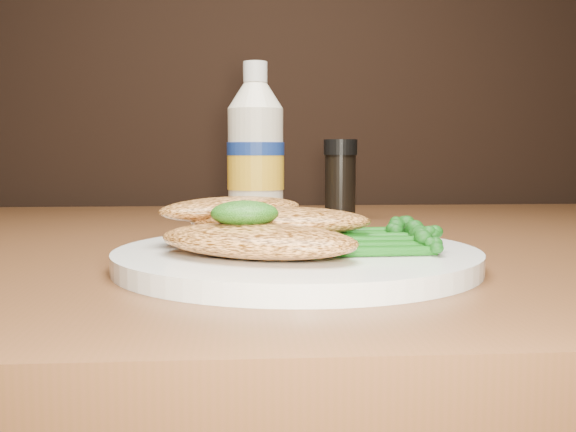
{
  "coord_description": "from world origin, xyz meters",
  "views": [
    {
      "loc": [
        -0.04,
        0.37,
        0.84
      ],
      "look_at": [
        -0.0,
        0.87,
        0.79
      ],
      "focal_mm": 42.74,
      "sensor_mm": 36.0,
      "label": 1
    }
  ],
  "objects": [
    {
      "name": "chicken_front",
      "position": [
        -0.02,
        0.84,
        0.78
      ],
      "size": [
        0.17,
        0.14,
        0.02
      ],
      "primitive_type": "ellipsoid",
      "rotation": [
        0.0,
        0.0,
        -0.5
      ],
      "color": "#EC964B",
      "rests_on": "plate"
    },
    {
      "name": "mayo_bottle",
      "position": [
        -0.02,
        1.18,
        0.85
      ],
      "size": [
        0.08,
        0.08,
        0.19
      ],
      "primitive_type": null,
      "rotation": [
        0.0,
        0.0,
        0.25
      ],
      "color": "#EDE2C9",
      "rests_on": "dining_table"
    },
    {
      "name": "pesto_front",
      "position": [
        -0.03,
        0.85,
        0.79
      ],
      "size": [
        0.05,
        0.05,
        0.02
      ],
      "primitive_type": "ellipsoid",
      "rotation": [
        0.0,
        0.0,
        -0.12
      ],
      "color": "black",
      "rests_on": "chicken_front"
    },
    {
      "name": "pepper_grinder",
      "position": [
        0.09,
        1.21,
        0.8
      ],
      "size": [
        0.05,
        0.05,
        0.1
      ],
      "primitive_type": null,
      "rotation": [
        0.0,
        0.0,
        0.23
      ],
      "color": "black",
      "rests_on": "dining_table"
    },
    {
      "name": "chicken_mid",
      "position": [
        -0.01,
        0.89,
        0.78
      ],
      "size": [
        0.15,
        0.09,
        0.02
      ],
      "primitive_type": "ellipsoid",
      "rotation": [
        0.0,
        0.0,
        -0.18
      ],
      "color": "#EC964B",
      "rests_on": "plate"
    },
    {
      "name": "plate",
      "position": [
        0.01,
        0.87,
        0.76
      ],
      "size": [
        0.27,
        0.27,
        0.01
      ],
      "primitive_type": "cylinder",
      "color": "white",
      "rests_on": "dining_table"
    },
    {
      "name": "chicken_back",
      "position": [
        -0.04,
        0.92,
        0.79
      ],
      "size": [
        0.14,
        0.12,
        0.02
      ],
      "primitive_type": "ellipsoid",
      "rotation": [
        0.0,
        0.0,
        0.56
      ],
      "color": "#EC964B",
      "rests_on": "plate"
    },
    {
      "name": "broccolini_bundle",
      "position": [
        0.05,
        0.88,
        0.77
      ],
      "size": [
        0.14,
        0.12,
        0.02
      ],
      "primitive_type": null,
      "rotation": [
        0.0,
        0.0,
        0.24
      ],
      "color": "#155813",
      "rests_on": "plate"
    }
  ]
}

